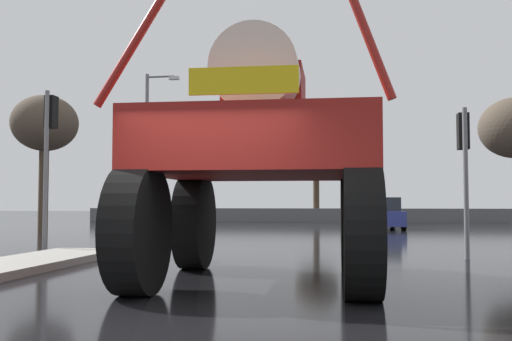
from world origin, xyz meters
TOP-DOWN VIEW (x-y plane):
  - ground_plane at (0.00, 18.00)m, footprint 120.00×120.00m
  - oversize_sprayer at (0.41, 3.33)m, footprint 4.11×5.18m
  - sedan_ahead at (3.32, 23.05)m, footprint 2.25×4.27m
  - traffic_signal_near_left at (-5.76, 7.90)m, footprint 0.24×0.54m
  - traffic_signal_near_right at (4.43, 7.91)m, footprint 0.24×0.54m
  - streetlight_far_left at (-8.04, 22.08)m, footprint 1.75×0.24m
  - bare_tree_left at (-9.85, 15.11)m, footprint 2.56×2.56m
  - bare_tree_far_center at (-0.25, 32.29)m, footprint 2.90×2.90m
  - roadside_barrier at (0.00, 31.85)m, footprint 31.05×0.24m

SIDE VIEW (x-z plane):
  - ground_plane at x=0.00m, z-range 0.00..0.00m
  - roadside_barrier at x=0.00m, z-range 0.00..0.90m
  - sedan_ahead at x=3.32m, z-range -0.05..1.47m
  - oversize_sprayer at x=0.41m, z-range -0.19..4.17m
  - traffic_signal_near_right at x=4.43m, z-range 0.78..4.22m
  - traffic_signal_near_left at x=-5.76m, z-range 0.95..5.07m
  - bare_tree_far_center at x=-0.25m, z-range 1.46..6.99m
  - bare_tree_left at x=-9.85m, z-range 1.55..7.00m
  - streetlight_far_left at x=-8.04m, z-range 0.43..8.17m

